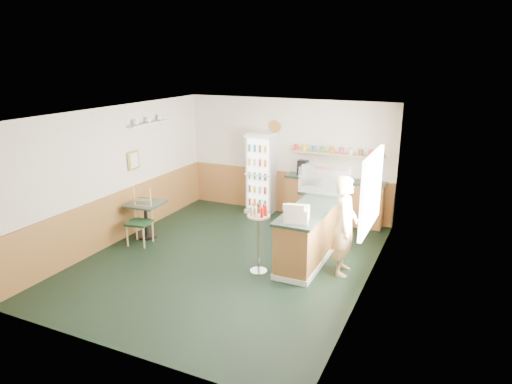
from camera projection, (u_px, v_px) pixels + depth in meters
The scene contains 13 objects.
ground at pixel (228, 259), 8.44m from camera, with size 6.00×6.00×0.00m, color black.
room_envelope at pixel (234, 170), 8.73m from camera, with size 5.04×6.02×2.72m.
service_counter at pixel (317, 228), 8.70m from camera, with size 0.68×3.01×1.01m.
back_counter at pixel (333, 198), 10.25m from camera, with size 2.24×0.42×1.69m.
drinks_fridge at pixel (261, 173), 10.78m from camera, with size 0.63×0.53×1.92m.
display_case at pixel (326, 181), 8.87m from camera, with size 0.97×0.51×0.55m.
cash_register at pixel (297, 214), 7.51m from camera, with size 0.38×0.41×0.22m, color beige.
shopkeeper at pixel (345, 226), 7.69m from camera, with size 0.58×0.42×1.73m, color tan.
condiment_stand at pixel (259, 229), 7.74m from camera, with size 0.39×0.39×1.22m.
newspaper_rack at pixel (303, 221), 9.02m from camera, with size 0.09×0.45×0.53m.
cafe_table at pixel (146, 213), 9.35m from camera, with size 0.74×0.74×0.74m.
cafe_chair at pixel (142, 215), 9.06m from camera, with size 0.48×0.48×1.13m.
dog_doorstop at pixel (289, 246), 8.68m from camera, with size 0.24×0.31×0.29m.
Camera 1 is at (3.70, -6.81, 3.61)m, focal length 32.00 mm.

